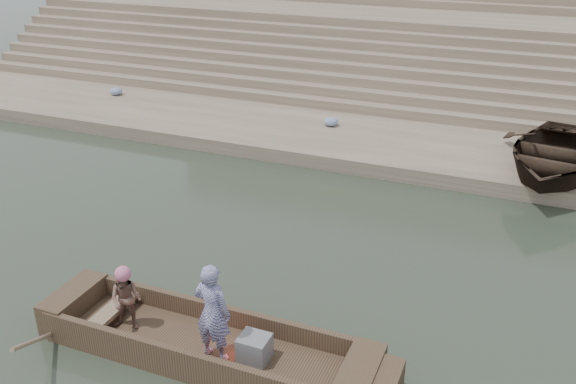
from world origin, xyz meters
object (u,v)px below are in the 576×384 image
Objects in this scene: television at (254,348)px; beached_rowboat at (556,154)px; main_rowboat at (205,350)px; rowing_man at (126,300)px; standing_man at (213,312)px.

beached_rowboat is (4.05, 9.28, 0.45)m from television.
main_rowboat is 10.87× the size of television.
main_rowboat is 4.56× the size of rowing_man.
beached_rowboat is (4.93, 9.28, 0.76)m from main_rowboat.
standing_man reaches higher than beached_rowboat.
television is (2.24, 0.08, -0.35)m from rowing_man.
main_rowboat is at bearing -27.94° from standing_man.
television is 10.13m from beached_rowboat.
main_rowboat is at bearing 180.00° from television.
television is (0.88, 0.00, 0.31)m from main_rowboat.
television is (0.58, 0.18, -0.62)m from standing_man.
main_rowboat is 1.51m from rowing_man.
rowing_man is at bearing -115.08° from beached_rowboat.
beached_rowboat reaches higher than television.
standing_man is 3.57× the size of television.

